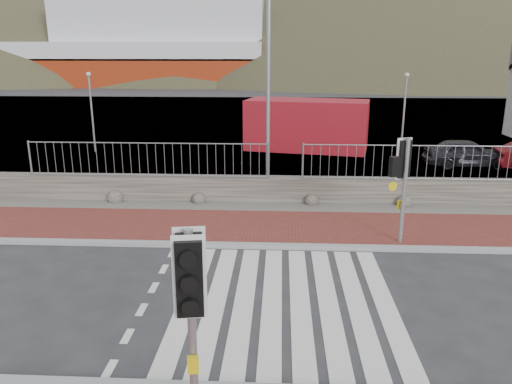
# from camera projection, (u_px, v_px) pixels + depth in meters

# --- Properties ---
(ground) EXTENTS (220.00, 220.00, 0.00)m
(ground) POSITION_uv_depth(u_px,v_px,m) (286.00, 302.00, 10.69)
(ground) COLOR #28282B
(ground) RESTS_ON ground
(sidewalk_far) EXTENTS (40.00, 3.00, 0.08)m
(sidewalk_far) POSITION_uv_depth(u_px,v_px,m) (285.00, 228.00, 15.00)
(sidewalk_far) COLOR brown
(sidewalk_far) RESTS_ON ground
(kerb_far) EXTENTS (40.00, 0.25, 0.12)m
(kerb_far) POSITION_uv_depth(u_px,v_px,m) (285.00, 247.00, 13.56)
(kerb_far) COLOR gray
(kerb_far) RESTS_ON ground
(zebra_crossing) EXTENTS (4.62, 5.60, 0.01)m
(zebra_crossing) POSITION_uv_depth(u_px,v_px,m) (286.00, 301.00, 10.69)
(zebra_crossing) COLOR silver
(zebra_crossing) RESTS_ON ground
(gravel_strip) EXTENTS (40.00, 1.50, 0.06)m
(gravel_strip) POSITION_uv_depth(u_px,v_px,m) (285.00, 208.00, 16.93)
(gravel_strip) COLOR #59544C
(gravel_strip) RESTS_ON ground
(stone_wall) EXTENTS (40.00, 0.60, 0.90)m
(stone_wall) POSITION_uv_depth(u_px,v_px,m) (285.00, 190.00, 17.58)
(stone_wall) COLOR #413C35
(stone_wall) RESTS_ON ground
(railing) EXTENTS (18.07, 0.07, 1.22)m
(railing) POSITION_uv_depth(u_px,v_px,m) (285.00, 152.00, 17.06)
(railing) COLOR gray
(railing) RESTS_ON stone_wall
(quay) EXTENTS (120.00, 40.00, 0.50)m
(quay) POSITION_uv_depth(u_px,v_px,m) (283.00, 122.00, 37.48)
(quay) COLOR #4C4C4F
(quay) RESTS_ON ground
(water) EXTENTS (220.00, 50.00, 0.05)m
(water) POSITION_uv_depth(u_px,v_px,m) (283.00, 88.00, 71.09)
(water) COLOR #3F4C54
(water) RESTS_ON ground
(ferry) EXTENTS (50.00, 16.00, 20.00)m
(ferry) POSITION_uv_depth(u_px,v_px,m) (121.00, 49.00, 75.63)
(ferry) COLOR maroon
(ferry) RESTS_ON ground
(hills_backdrop) EXTENTS (254.00, 90.00, 100.00)m
(hills_backdrop) POSITION_uv_depth(u_px,v_px,m) (314.00, 194.00, 101.10)
(hills_backdrop) COLOR #313821
(hills_backdrop) RESTS_ON ground
(traffic_signal_near) EXTENTS (0.47, 0.32, 3.02)m
(traffic_signal_near) POSITION_uv_depth(u_px,v_px,m) (191.00, 290.00, 6.53)
(traffic_signal_near) COLOR gray
(traffic_signal_near) RESTS_ON ground
(traffic_signal_far) EXTENTS (0.73, 0.47, 2.99)m
(traffic_signal_far) POSITION_uv_depth(u_px,v_px,m) (405.00, 168.00, 13.22)
(traffic_signal_far) COLOR gray
(traffic_signal_far) RESTS_ON ground
(streetlight) EXTENTS (1.72, 0.61, 8.23)m
(streetlight) POSITION_uv_depth(u_px,v_px,m) (272.00, 67.00, 17.26)
(streetlight) COLOR gray
(streetlight) RESTS_ON ground
(shipping_container) EXTENTS (6.78, 3.89, 2.65)m
(shipping_container) POSITION_uv_depth(u_px,v_px,m) (307.00, 125.00, 26.69)
(shipping_container) COLOR maroon
(shipping_container) RESTS_ON ground
(car_a) EXTENTS (3.79, 1.55, 1.29)m
(car_a) POSITION_uv_depth(u_px,v_px,m) (466.00, 153.00, 22.91)
(car_a) COLOR black
(car_a) RESTS_ON ground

